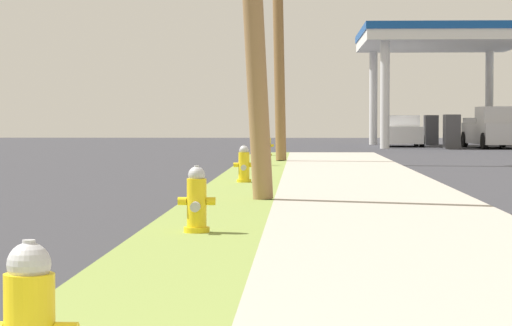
# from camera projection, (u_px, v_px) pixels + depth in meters

# --- Properties ---
(fire_hydrant_second) EXTENTS (0.42, 0.38, 0.74)m
(fire_hydrant_second) POSITION_uv_depth(u_px,v_px,m) (197.00, 203.00, 12.34)
(fire_hydrant_second) COLOR yellow
(fire_hydrant_second) RESTS_ON grass_verge
(fire_hydrant_third) EXTENTS (0.42, 0.37, 0.74)m
(fire_hydrant_third) POSITION_uv_depth(u_px,v_px,m) (244.00, 166.00, 22.16)
(fire_hydrant_third) COLOR yellow
(fire_hydrant_third) RESTS_ON grass_verge
(fire_hydrant_fourth) EXTENTS (0.42, 0.37, 0.74)m
(fire_hydrant_fourth) POSITION_uv_depth(u_px,v_px,m) (259.00, 153.00, 30.33)
(fire_hydrant_fourth) COLOR yellow
(fire_hydrant_fourth) RESTS_ON grass_verge
(fire_hydrant_fifth) EXTENTS (0.42, 0.38, 0.74)m
(fire_hydrant_fifth) POSITION_uv_depth(u_px,v_px,m) (268.00, 146.00, 38.53)
(fire_hydrant_fifth) COLOR yellow
(fire_hydrant_fifth) RESTS_ON grass_verge
(car_white_by_near_pump) EXTENTS (2.03, 4.54, 1.57)m
(car_white_by_near_pump) POSITION_uv_depth(u_px,v_px,m) (402.00, 132.00, 56.11)
(car_white_by_near_pump) COLOR white
(car_white_by_near_pump) RESTS_ON ground
(truck_silver_at_forecourt) EXTENTS (2.43, 5.51, 1.97)m
(truck_silver_at_forecourt) POSITION_uv_depth(u_px,v_px,m) (494.00, 129.00, 52.86)
(truck_silver_at_forecourt) COLOR #BCBCC1
(truck_silver_at_forecourt) RESTS_ON ground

